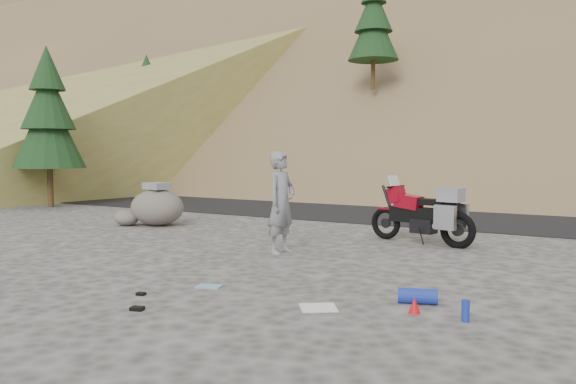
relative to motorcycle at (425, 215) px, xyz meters
The scene contains 15 objects.
ground 3.73m from the motorcycle, 110.39° to the right, with size 140.00×140.00×0.00m, color #464440.
road 5.71m from the motorcycle, 103.07° to the left, with size 120.00×7.00×0.05m, color black.
hillside 38.89m from the motorcycle, 92.04° to the left, with size 120.00×73.00×46.72m.
conifer_verge 12.55m from the motorcycle, behind, with size 2.20×2.20×5.04m.
motorcycle is the anchor object (origin of this frame).
man 2.93m from the motorcycle, 130.07° to the right, with size 0.64×0.42×1.75m, color gray.
boulder 6.30m from the motorcycle, behind, with size 1.65×1.54×1.04m.
small_rock 6.95m from the motorcycle, behind, with size 0.66×0.60×0.37m.
gear_white_cloth 4.94m from the motorcycle, 87.12° to the right, with size 0.40×0.36×0.01m, color white.
gear_blue_mat 4.35m from the motorcycle, 74.57° to the right, with size 0.18×0.18×0.45m, color #1A2D9C.
gear_bottle 4.94m from the motorcycle, 68.73° to the right, with size 0.08×0.08×0.23m, color #1A2D9C.
gear_funnel 4.74m from the motorcycle, 74.83° to the right, with size 0.13×0.13×0.17m, color red.
gear_glove_a 6.19m from the motorcycle, 103.54° to the right, with size 0.14×0.10×0.04m, color black.
gear_glove_b 5.83m from the motorcycle, 108.92° to the right, with size 0.10×0.08×0.03m, color black.
gear_blue_cloth 4.98m from the motorcycle, 106.85° to the right, with size 0.31×0.23×0.01m, color #7CA0BF.
Camera 1 is at (4.35, -6.94, 1.75)m, focal length 35.00 mm.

